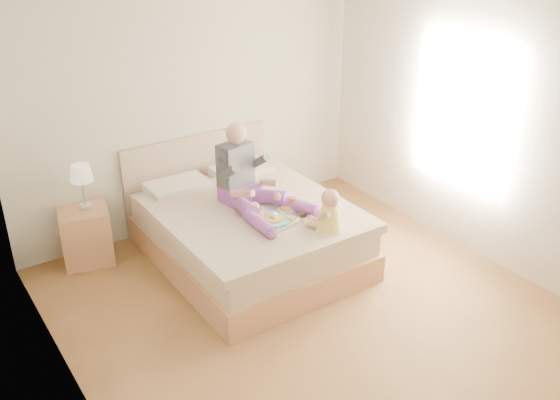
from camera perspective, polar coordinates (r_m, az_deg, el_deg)
room at (r=4.93m, az=3.72°, el=4.84°), size 4.02×4.22×2.71m
bed at (r=6.20m, az=-3.24°, el=-2.62°), size 1.70×2.18×1.00m
nightstand at (r=6.42m, az=-17.28°, el=-3.13°), size 0.55×0.52×0.57m
lamp at (r=6.19m, az=-17.72°, el=2.16°), size 0.22×0.22×0.45m
adult at (r=5.92m, az=-2.98°, el=1.65°), size 0.68×1.03×0.81m
tray at (r=5.74m, az=0.13°, el=-1.41°), size 0.53×0.44×0.14m
baby at (r=5.50m, az=4.46°, el=-1.27°), size 0.31×0.35×0.40m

